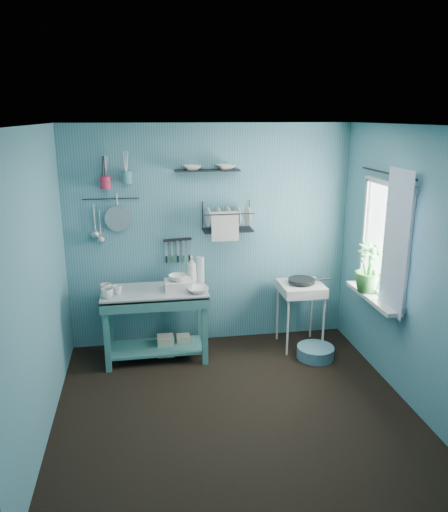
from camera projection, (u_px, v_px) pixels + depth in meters
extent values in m
plane|color=black|center=(234.00, 407.00, 4.56)|extent=(3.20, 3.20, 0.00)
plane|color=silver|center=(236.00, 125.00, 3.88)|extent=(3.20, 3.20, 0.00)
plane|color=#3E7380|center=(210.00, 237.00, 5.65)|extent=(3.20, 0.00, 3.20)
plane|color=#3E7380|center=(284.00, 360.00, 2.80)|extent=(3.20, 0.00, 3.20)
plane|color=#3E7380|center=(38.00, 288.00, 3.97)|extent=(0.00, 3.00, 3.00)
plane|color=#3E7380|center=(410.00, 268.00, 4.48)|extent=(0.00, 3.00, 3.00)
cube|color=#35716D|center=(156.00, 324.00, 5.40)|extent=(1.14, 0.61, 0.79)
imported|color=silver|center=(107.00, 293.00, 5.05)|extent=(0.12, 0.12, 0.10)
imported|color=silver|center=(117.00, 290.00, 5.16)|extent=(0.14, 0.14, 0.09)
imported|color=silver|center=(106.00, 288.00, 5.20)|extent=(0.17, 0.17, 0.10)
cube|color=silver|center=(178.00, 285.00, 5.30)|extent=(0.28, 0.22, 0.10)
imported|color=silver|center=(178.00, 278.00, 5.27)|extent=(0.20, 0.19, 0.06)
imported|color=silver|center=(192.00, 269.00, 5.50)|extent=(0.12, 0.12, 0.30)
cylinder|color=silver|center=(200.00, 269.00, 5.54)|extent=(0.09, 0.09, 0.28)
imported|color=silver|center=(198.00, 290.00, 5.21)|extent=(0.22, 0.22, 0.05)
cube|color=beige|center=(300.00, 315.00, 5.69)|extent=(0.48, 0.48, 0.76)
cylinder|color=black|center=(302.00, 280.00, 5.58)|extent=(0.30, 0.30, 0.03)
cube|color=black|center=(177.00, 240.00, 5.56)|extent=(0.32, 0.06, 0.03)
cube|color=black|center=(228.00, 217.00, 5.48)|extent=(0.58, 0.32, 0.32)
cube|color=black|center=(207.00, 170.00, 5.34)|extent=(0.70, 0.20, 0.01)
imported|color=silver|center=(192.00, 169.00, 5.31)|extent=(0.20, 0.20, 0.05)
imported|color=silver|center=(226.00, 164.00, 5.36)|extent=(0.24, 0.24, 0.05)
cylinder|color=#B72140|center=(105.00, 182.00, 5.22)|extent=(0.11, 0.11, 0.13)
cylinder|color=#3A797A|center=(127.00, 177.00, 5.24)|extent=(0.11, 0.11, 0.13)
cylinder|color=#ACB0B5|center=(118.00, 218.00, 5.37)|extent=(0.28, 0.03, 0.28)
cylinder|color=#ACB0B5|center=(94.00, 218.00, 5.34)|extent=(0.01, 0.01, 0.30)
cylinder|color=#ACB0B5|center=(100.00, 224.00, 5.36)|extent=(0.01, 0.01, 0.30)
cylinder|color=black|center=(111.00, 199.00, 5.32)|extent=(0.60, 0.01, 0.01)
plane|color=white|center=(386.00, 240.00, 4.86)|extent=(0.00, 1.10, 1.10)
cube|color=beige|center=(373.00, 298.00, 5.01)|extent=(0.16, 0.95, 0.04)
plane|color=white|center=(395.00, 243.00, 4.55)|extent=(0.00, 1.35, 1.35)
cylinder|color=black|center=(387.00, 173.00, 4.68)|extent=(0.02, 1.05, 0.02)
imported|color=#2C6F2E|center=(369.00, 268.00, 5.06)|extent=(0.34, 0.34, 0.51)
cube|color=tan|center=(166.00, 346.00, 5.54)|extent=(0.18, 0.18, 0.22)
cube|color=tan|center=(183.00, 344.00, 5.60)|extent=(0.15, 0.15, 0.20)
cylinder|color=teal|center=(315.00, 352.00, 5.48)|extent=(0.41, 0.41, 0.13)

